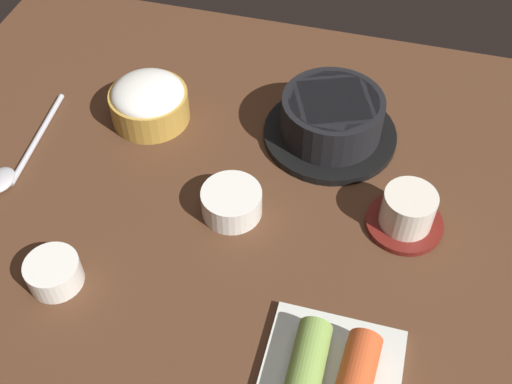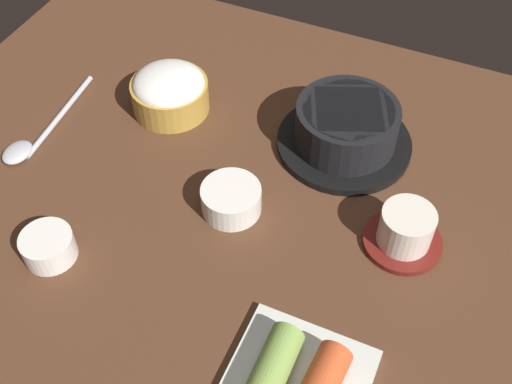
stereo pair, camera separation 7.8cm
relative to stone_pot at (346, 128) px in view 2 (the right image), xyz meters
The scene contains 8 objects.
dining_table 16.19cm from the stone_pot, 123.67° to the right, with size 100.00×76.00×2.00cm, color #4C2D1C.
stone_pot is the anchor object (origin of this frame).
rice_bowl 25.73cm from the stone_pot, behind, with size 11.11×11.11×6.48cm.
tea_cup_with_saucer 17.96cm from the stone_pot, 48.70° to the right, with size 9.60×9.60×5.62cm.
banchan_cup_center 18.98cm from the stone_pot, 119.79° to the right, with size 7.61×7.61×3.64cm.
kimchi_plate 35.99cm from the stone_pot, 79.19° to the right, with size 14.27×14.27×4.60cm.
side_bowl_near 41.01cm from the stone_pot, 129.50° to the right, with size 6.30×6.30×3.40cm.
spoon 43.23cm from the stone_pot, 157.12° to the right, with size 3.69×20.01×1.35cm.
Camera 2 is at (22.63, -48.61, 64.57)cm, focal length 44.47 mm.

